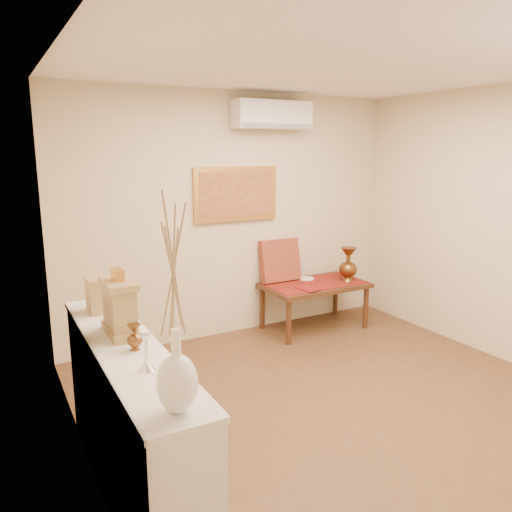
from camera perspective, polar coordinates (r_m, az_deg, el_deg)
floor at (r=4.22m, az=12.14°, el=-17.72°), size 4.50×4.50×0.00m
ceiling at (r=3.73m, az=14.09°, el=21.32°), size 4.50×4.50×0.00m
wall_back at (r=5.60m, az=-2.42°, el=4.56°), size 4.00×0.02×2.70m
wall_left at (r=2.86m, az=-18.52°, el=-3.30°), size 0.02×4.50×2.70m
white_vase at (r=2.07m, az=-9.29°, el=-5.69°), size 0.18×0.18×0.94m
candlestick at (r=2.62m, az=-12.48°, el=-10.72°), size 0.09×0.09×0.19m
brass_urn_small at (r=2.88m, az=-13.73°, el=-8.56°), size 0.09×0.09×0.20m
table_cloth at (r=5.88m, az=6.72°, el=-3.07°), size 1.14×0.59×0.01m
brass_urn_tall at (r=5.96m, az=10.50°, el=-0.52°), size 0.22×0.22×0.49m
plate at (r=6.03m, az=5.73°, el=-2.57°), size 0.19×0.19×0.01m
menu at (r=5.60m, az=5.96°, el=-3.72°), size 0.23×0.28×0.01m
cushion at (r=5.87m, az=2.74°, el=-0.48°), size 0.50×0.20×0.51m
display_ledge at (r=3.22m, az=-14.25°, el=-17.86°), size 0.37×2.02×0.98m
mantel_clock at (r=3.12m, az=-15.30°, el=-5.60°), size 0.17×0.36×0.41m
wooden_chest at (r=3.60m, az=-17.46°, el=-4.20°), size 0.16×0.21×0.24m
low_table at (r=5.89m, az=6.71°, el=-3.72°), size 1.20×0.70×0.55m
painting at (r=5.55m, az=-2.32°, el=7.09°), size 1.00×0.06×0.60m
ac_unit at (r=5.64m, az=1.88°, el=15.80°), size 0.90×0.25×0.30m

